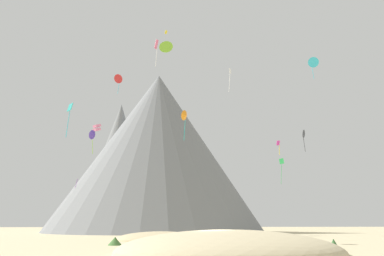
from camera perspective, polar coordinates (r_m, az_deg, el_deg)
The scene contains 22 objects.
ground_plane at distance 32.43m, azimuth 3.50°, elevation -19.04°, with size 400.00×400.00×0.00m, color beige.
dune_foreground_left at distance 57.78m, azimuth -4.89°, elevation -17.02°, with size 14.01×11.79×2.60m, color #C6B284.
dune_foreground_right at distance 33.12m, azimuth 5.65°, elevation -18.90°, with size 16.52×19.64×4.00m, color #CCBA8E.
bush_low_patch at distance 38.90m, azimuth 21.21°, elevation -16.57°, with size 1.16×1.16×1.09m, color #386633.
bush_far_right at distance 45.82m, azimuth -11.90°, elevation -16.84°, with size 1.67×1.67×0.95m, color #477238.
bush_near_left at distance 46.21m, azimuth 15.41°, elevation -16.62°, with size 1.22×1.22×0.96m, color #477238.
bush_near_right at distance 28.68m, azimuth -6.71°, elevation -18.47°, with size 2.35×2.35×1.10m, color #477238.
rock_massif at distance 112.57m, azimuth -6.17°, elevation -3.65°, with size 68.67×68.67×48.23m.
kite_orange_mid at distance 53.99m, azimuth -1.10°, elevation 1.92°, with size 1.45×1.63×4.53m.
kite_lime_high at distance 70.14m, azimuth -4.06°, elevation 12.46°, with size 2.64×0.99×2.57m.
kite_violet_low at distance 63.65m, azimuth -17.57°, elevation -8.27°, with size 0.42×0.91×1.50m.
kite_yellow_high at distance 75.74m, azimuth -4.07°, elevation 14.66°, with size 0.59×0.54×0.75m.
kite_rainbow_high at distance 61.12m, azimuth -5.57°, elevation 12.26°, with size 0.71×0.62×4.73m.
kite_white_high at distance 71.03m, azimuth 5.92°, elevation 8.18°, with size 0.71×0.70×4.84m.
kite_indigo_mid at distance 73.09m, azimuth -15.21°, elevation -1.06°, with size 1.46×1.92×4.70m.
kite_cyan_high at distance 74.98m, azimuth 18.36°, elevation 9.65°, with size 2.17×1.49×4.35m.
kite_green_mid at distance 82.66m, azimuth 13.76°, elevation -5.59°, with size 1.02×0.91×5.78m.
kite_black_mid at distance 83.41m, azimuth 17.09°, elevation -0.91°, with size 0.60×1.86×4.85m.
kite_teal_mid at distance 53.92m, azimuth -18.52°, elevation 2.48°, with size 0.92×1.09×4.92m.
kite_red_high at distance 96.16m, azimuth -11.43°, elevation 7.49°, with size 2.28×1.75×5.17m.
kite_pink_mid at distance 81.58m, azimuth -14.58°, elevation 0.03°, with size 1.82×1.80×1.73m.
kite_magenta_mid at distance 67.80m, azimuth 13.29°, elevation -2.52°, with size 0.77×0.74×2.65m.
Camera 1 is at (-5.19, -31.90, 2.57)m, focal length 34.28 mm.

